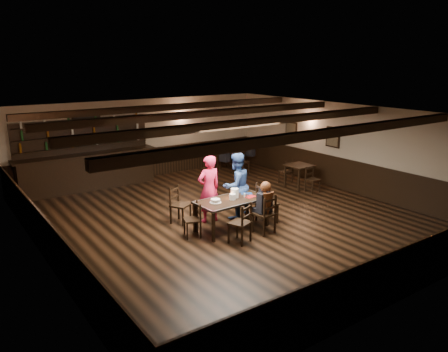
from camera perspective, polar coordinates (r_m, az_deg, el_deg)
ground at (r=11.41m, az=0.42°, el=-5.44°), size 10.00×10.00×0.00m
room_shell at (r=10.96m, az=0.36°, el=3.21°), size 9.02×10.02×2.71m
dining_table at (r=10.45m, az=1.00°, el=-3.42°), size 1.79×0.95×0.75m
chair_near_left at (r=9.70m, az=2.49°, el=-5.79°), size 0.56×0.54×0.93m
chair_near_right at (r=10.25m, az=5.62°, el=-4.65°), size 0.48×0.46×0.94m
chair_end_left at (r=10.11m, az=-3.78°, el=-5.30°), size 0.47×0.48×0.82m
chair_end_right at (r=10.93m, az=5.25°, el=-3.15°), size 0.53×0.55×1.01m
chair_far_pushed at (r=10.99m, az=-6.07°, el=-3.34°), size 0.58×0.57×0.93m
woman_pink at (r=10.89m, az=-1.98°, el=-1.69°), size 0.64×0.43×1.72m
man_blue at (r=11.16m, az=1.60°, el=-1.29°), size 0.89×0.73×1.71m
seated_person at (r=10.20m, az=5.39°, el=-3.06°), size 0.34×0.51×0.83m
cake at (r=10.18m, az=-1.13°, el=-3.27°), size 0.27×0.27×0.09m
plate_stack_a at (r=10.38m, az=1.11°, el=-2.73°), size 0.15×0.15×0.14m
plate_stack_b at (r=10.53m, az=1.40°, el=-2.24°), size 0.19×0.19×0.23m
tea_light at (r=10.48m, az=0.83°, el=-2.84°), size 0.05×0.05×0.06m
salt_shaker at (r=10.60m, az=2.70°, el=-2.49°), size 0.04×0.04×0.10m
pepper_shaker at (r=10.58m, az=2.98°, el=-2.56°), size 0.04×0.04×0.09m
drink_glass at (r=10.71m, az=1.77°, el=-2.28°), size 0.06×0.06×0.10m
menu_red at (r=10.65m, az=3.45°, el=-2.69°), size 0.30×0.23×0.00m
menu_blue at (r=10.88m, az=2.96°, el=-2.28°), size 0.34×0.31×0.00m
bar_counter at (r=14.42m, az=-17.43°, el=1.23°), size 4.40×0.70×2.20m
back_table_a at (r=14.07m, az=9.79°, el=1.03°), size 0.76×0.76×0.75m
back_table_b at (r=16.04m, az=0.90°, el=2.98°), size 1.06×1.06×0.75m
bg_patron_left at (r=15.48m, az=0.06°, el=3.20°), size 0.28×0.39×0.72m
bg_patron_right at (r=16.42m, az=3.43°, el=3.85°), size 0.31×0.39×0.71m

